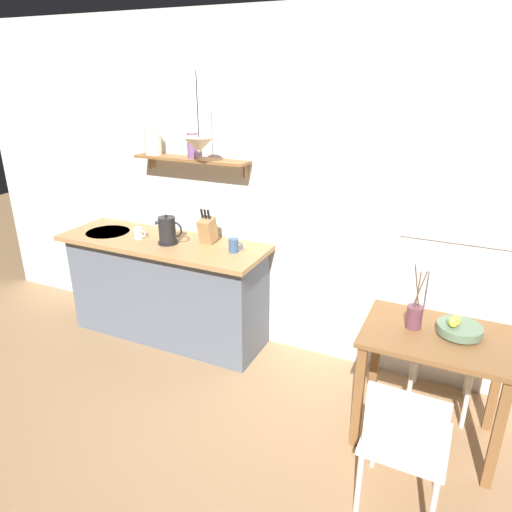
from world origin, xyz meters
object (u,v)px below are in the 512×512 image
object	(u,v)px
twig_vase	(414,316)
pendant_lamp	(199,144)
knife_block	(208,230)
fruit_bowl	(459,328)
electric_kettle	(168,231)
coffee_mug_spare	(234,245)
dining_table	(434,356)
dining_chair_near	(404,441)
coffee_mug_by_sink	(139,233)
dining_chair_far	(448,336)

from	to	relation	value
twig_vase	pendant_lamp	world-z (taller)	pendant_lamp
twig_vase	knife_block	xyz separation A→B (m)	(-1.72, 0.43, 0.19)
fruit_bowl	electric_kettle	xyz separation A→B (m)	(-2.27, 0.25, 0.22)
twig_vase	coffee_mug_spare	xyz separation A→B (m)	(-1.43, 0.33, 0.13)
dining_table	twig_vase	world-z (taller)	twig_vase
pendant_lamp	coffee_mug_spare	bearing A→B (deg)	4.55
dining_chair_near	coffee_mug_spare	bearing A→B (deg)	145.81
dining_chair_near	coffee_mug_by_sink	bearing A→B (deg)	157.99
coffee_mug_by_sink	dining_table	bearing A→B (deg)	-6.97
coffee_mug_spare	pendant_lamp	bearing A→B (deg)	-175.45
fruit_bowl	coffee_mug_spare	bearing A→B (deg)	169.60
fruit_bowl	coffee_mug_by_sink	size ratio (longest dim) A/B	2.23
dining_table	dining_chair_far	world-z (taller)	dining_chair_far
dining_table	pendant_lamp	world-z (taller)	pendant_lamp
electric_kettle	pendant_lamp	bearing A→B (deg)	6.20
dining_chair_far	dining_chair_near	bearing A→B (deg)	-96.05
fruit_bowl	electric_kettle	bearing A→B (deg)	173.62
knife_block	coffee_mug_spare	world-z (taller)	knife_block
dining_table	dining_chair_near	size ratio (longest dim) A/B	1.00
coffee_mug_spare	dining_chair_near	bearing A→B (deg)	-34.19
twig_vase	dining_table	bearing A→B (deg)	-9.82
dining_table	electric_kettle	size ratio (longest dim) A/B	3.45
dining_chair_near	knife_block	world-z (taller)	knife_block
dining_table	pendant_lamp	xyz separation A→B (m)	(-1.84, 0.34, 1.12)
coffee_mug_by_sink	dining_chair_near	bearing A→B (deg)	-22.01
dining_chair_far	coffee_mug_spare	size ratio (longest dim) A/B	7.68
dining_chair_far	coffee_mug_spare	world-z (taller)	coffee_mug_spare
dining_chair_far	pendant_lamp	world-z (taller)	pendant_lamp
fruit_bowl	knife_block	xyz separation A→B (m)	(-1.97, 0.40, 0.22)
coffee_mug_by_sink	coffee_mug_spare	size ratio (longest dim) A/B	0.95
dining_table	dining_chair_far	xyz separation A→B (m)	(0.06, 0.47, -0.10)
coffee_mug_spare	pendant_lamp	world-z (taller)	pendant_lamp
fruit_bowl	pendant_lamp	size ratio (longest dim) A/B	0.46
dining_chair_near	coffee_mug_by_sink	distance (m)	2.63
dining_table	twig_vase	size ratio (longest dim) A/B	2.09
twig_vase	coffee_mug_spare	world-z (taller)	twig_vase
twig_vase	electric_kettle	world-z (taller)	twig_vase
coffee_mug_spare	pendant_lamp	xyz separation A→B (m)	(-0.27, -0.02, 0.77)
knife_block	pendant_lamp	bearing A→B (deg)	-77.47
dining_chair_far	fruit_bowl	size ratio (longest dim) A/B	3.62
coffee_mug_spare	electric_kettle	bearing A→B (deg)	-174.55
knife_block	coffee_mug_by_sink	xyz separation A→B (m)	(-0.59, -0.15, -0.07)
dining_chair_near	coffee_mug_spare	distance (m)	1.89
dining_table	dining_chair_far	size ratio (longest dim) A/B	0.92
twig_vase	pendant_lamp	bearing A→B (deg)	169.54
dining_chair_near	dining_table	bearing A→B (deg)	84.51
coffee_mug_by_sink	electric_kettle	bearing A→B (deg)	0.66
dining_table	dining_chair_far	bearing A→B (deg)	83.17
knife_block	coffee_mug_by_sink	size ratio (longest dim) A/B	2.53
twig_vase	coffee_mug_spare	bearing A→B (deg)	166.82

